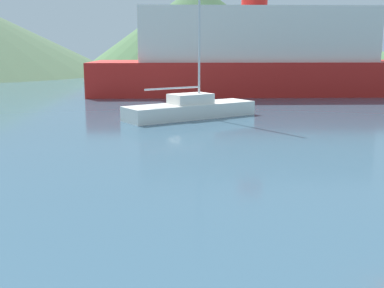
% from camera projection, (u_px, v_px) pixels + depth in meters
% --- Properties ---
extents(sailboat_inner, '(7.35, 6.02, 8.79)m').
position_uv_depth(sailboat_inner, '(191.00, 108.00, 26.53)').
color(sailboat_inner, white).
rests_on(sailboat_inner, ground_plane).
extents(ferry_distant, '(27.31, 10.29, 8.55)m').
position_uv_depth(ferry_distant, '(253.00, 57.00, 40.40)').
color(ferry_distant, red).
rests_on(ferry_distant, ground_plane).
extents(hill_central, '(38.21, 38.21, 13.59)m').
position_uv_depth(hill_central, '(198.00, 28.00, 76.71)').
color(hill_central, '#476B42').
rests_on(hill_central, ground_plane).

